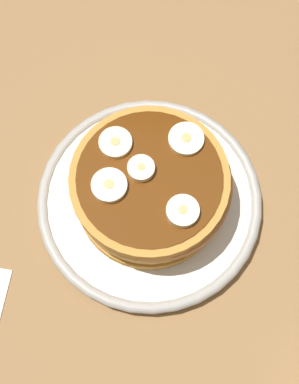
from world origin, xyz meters
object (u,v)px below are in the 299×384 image
object	(u,v)px
plate	(150,201)
banana_slice_2	(183,211)
banana_slice_3	(186,139)
banana_slice_1	(109,186)
pancake_stack	(149,189)
banana_slice_4	(116,143)
banana_slice_0	(141,169)

from	to	relation	value
plate	banana_slice_2	xyz separation A→B (cm)	(3.05, 3.68, 7.55)
banana_slice_3	banana_slice_1	bearing A→B (deg)	-47.36
banana_slice_1	banana_slice_2	xyz separation A→B (cm)	(1.46, 7.35, 0.06)
pancake_stack	banana_slice_4	bearing A→B (deg)	-127.91
plate	banana_slice_1	size ratio (longest dim) A/B	6.99
banana_slice_0	banana_slice_1	size ratio (longest dim) A/B	0.77
banana_slice_2	banana_slice_3	world-z (taller)	banana_slice_2
banana_slice_3	plate	bearing A→B (deg)	-33.26
pancake_stack	banana_slice_3	bearing A→B (deg)	145.92
pancake_stack	banana_slice_2	bearing A→B (deg)	50.80
banana_slice_4	banana_slice_1	bearing A→B (deg)	2.96
plate	banana_slice_2	size ratio (longest dim) A/B	7.72
banana_slice_3	pancake_stack	bearing A→B (deg)	-34.08
plate	banana_slice_4	bearing A→B (deg)	-127.48
plate	banana_slice_3	distance (cm)	9.19
banana_slice_2	banana_slice_1	bearing A→B (deg)	-101.22
banana_slice_0	banana_slice_3	distance (cm)	5.51
banana_slice_1	banana_slice_3	bearing A→B (deg)	132.64
banana_slice_1	pancake_stack	bearing A→B (deg)	114.11
banana_slice_1	banana_slice_4	distance (cm)	4.60
plate	banana_slice_1	bearing A→B (deg)	-66.59
banana_slice_0	banana_slice_1	world-z (taller)	banana_slice_0
banana_slice_4	pancake_stack	bearing A→B (deg)	52.09
plate	banana_slice_4	xyz separation A→B (cm)	(-3.00, -3.91, 7.45)
banana_slice_4	banana_slice_3	bearing A→B (deg)	102.50
pancake_stack	banana_slice_2	world-z (taller)	banana_slice_2
banana_slice_0	banana_slice_4	xyz separation A→B (cm)	(-2.37, -2.98, -0.11)
pancake_stack	banana_slice_0	size ratio (longest dim) A/B	6.22
banana_slice_0	banana_slice_3	world-z (taller)	banana_slice_0
banana_slice_0	banana_slice_2	bearing A→B (deg)	51.45
banana_slice_1	banana_slice_2	world-z (taller)	banana_slice_2
banana_slice_2	banana_slice_4	world-z (taller)	banana_slice_2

